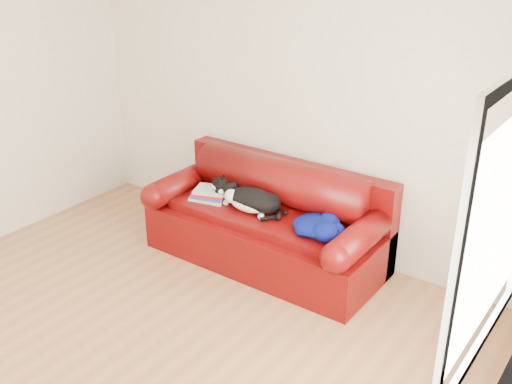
% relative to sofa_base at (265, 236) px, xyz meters
% --- Properties ---
extents(ground, '(4.50, 4.50, 0.00)m').
position_rel_sofa_base_xyz_m(ground, '(-0.08, -1.49, -0.24)').
color(ground, '#92603A').
rests_on(ground, ground).
extents(room_shell, '(4.52, 4.02, 2.61)m').
position_rel_sofa_base_xyz_m(room_shell, '(0.04, -1.48, 1.43)').
color(room_shell, beige).
rests_on(room_shell, ground).
extents(sofa_base, '(2.10, 0.90, 0.50)m').
position_rel_sofa_base_xyz_m(sofa_base, '(0.00, 0.00, 0.00)').
color(sofa_base, '#3E0602').
rests_on(sofa_base, ground).
extents(sofa_back, '(2.10, 1.01, 0.88)m').
position_rel_sofa_base_xyz_m(sofa_back, '(0.00, 0.24, 0.30)').
color(sofa_back, '#3E0602').
rests_on(sofa_back, ground).
extents(book_stack, '(0.37, 0.32, 0.10)m').
position_rel_sofa_base_xyz_m(book_stack, '(-0.54, -0.10, 0.31)').
color(book_stack, beige).
rests_on(book_stack, sofa_base).
extents(cat, '(0.72, 0.33, 0.26)m').
position_rel_sofa_base_xyz_m(cat, '(-0.09, -0.08, 0.36)').
color(cat, black).
rests_on(cat, sofa_base).
extents(blanket, '(0.48, 0.43, 0.15)m').
position_rel_sofa_base_xyz_m(blanket, '(0.58, -0.10, 0.33)').
color(blanket, '#021244').
rests_on(blanket, sofa_base).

